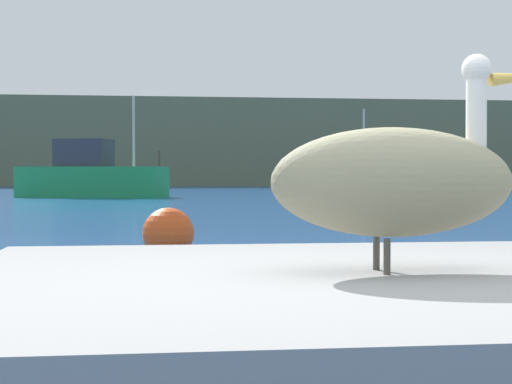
{
  "coord_description": "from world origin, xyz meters",
  "views": [
    {
      "loc": [
        -0.94,
        -2.94,
        1.05
      ],
      "look_at": [
        1.34,
        16.03,
        0.62
      ],
      "focal_mm": 54.95,
      "sensor_mm": 36.0,
      "label": 1
    }
  ],
  "objects_px": {
    "fishing_boat_green": "(91,176)",
    "mooring_buoy": "(168,233)",
    "pelican": "(396,180)",
    "fishing_boat_orange": "(398,178)"
  },
  "relations": [
    {
      "from": "fishing_boat_orange",
      "to": "mooring_buoy",
      "type": "relative_size",
      "value": 9.55
    },
    {
      "from": "fishing_boat_green",
      "to": "fishing_boat_orange",
      "type": "xyz_separation_m",
      "value": [
        16.64,
        6.78,
        -0.1
      ]
    },
    {
      "from": "pelican",
      "to": "fishing_boat_orange",
      "type": "xyz_separation_m",
      "value": [
        12.37,
        40.04,
        -0.16
      ]
    },
    {
      "from": "fishing_boat_green",
      "to": "mooring_buoy",
      "type": "relative_size",
      "value": 11.05
    },
    {
      "from": "pelican",
      "to": "mooring_buoy",
      "type": "bearing_deg",
      "value": 94.88
    },
    {
      "from": "fishing_boat_orange",
      "to": "mooring_buoy",
      "type": "height_order",
      "value": "fishing_boat_orange"
    },
    {
      "from": "fishing_boat_green",
      "to": "mooring_buoy",
      "type": "height_order",
      "value": "fishing_boat_green"
    },
    {
      "from": "fishing_boat_green",
      "to": "fishing_boat_orange",
      "type": "bearing_deg",
      "value": 41.42
    },
    {
      "from": "fishing_boat_green",
      "to": "mooring_buoy",
      "type": "xyz_separation_m",
      "value": [
        3.33,
        -26.84,
        -0.65
      ]
    },
    {
      "from": "pelican",
      "to": "mooring_buoy",
      "type": "height_order",
      "value": "pelican"
    }
  ]
}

